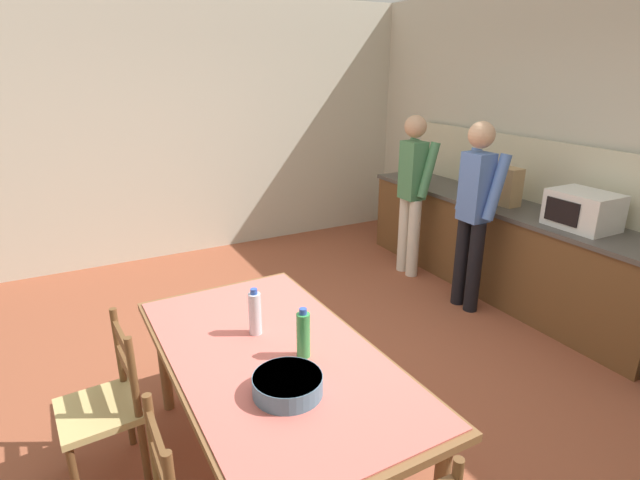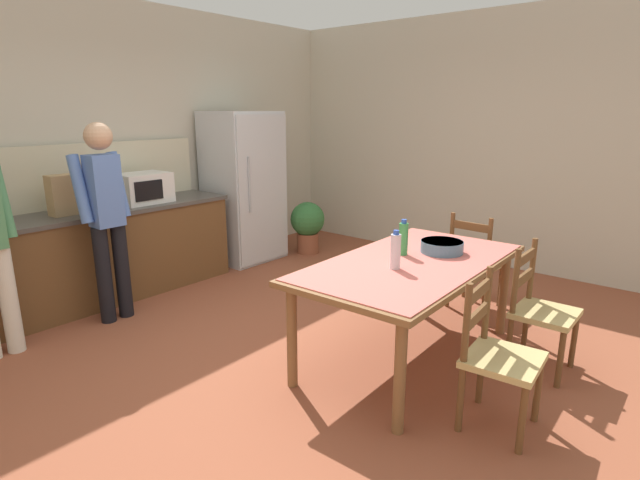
{
  "view_description": "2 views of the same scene",
  "coord_description": "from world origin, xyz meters",
  "px_view_note": "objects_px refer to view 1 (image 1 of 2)",
  "views": [
    {
      "loc": [
        2.58,
        -1.51,
        2.17
      ],
      "look_at": [
        -0.02,
        -0.13,
        1.13
      ],
      "focal_mm": 28.0,
      "sensor_mm": 36.0,
      "label": 1
    },
    {
      "loc": [
        -2.56,
        -2.37,
        1.82
      ],
      "look_at": [
        -0.04,
        -0.27,
        0.95
      ],
      "focal_mm": 28.0,
      "sensor_mm": 36.0,
      "label": 2
    }
  ],
  "objects_px": {
    "paper_bag": "(507,187)",
    "bottle_near_centre": "(255,313)",
    "person_at_sink": "(412,188)",
    "chair_side_near_left": "(106,406)",
    "dining_table": "(274,366)",
    "microwave": "(583,210)",
    "serving_bowl": "(288,384)",
    "bottle_off_centre": "(303,334)",
    "person_at_counter": "(475,208)"
  },
  "relations": [
    {
      "from": "microwave",
      "to": "paper_bag",
      "type": "relative_size",
      "value": 1.39
    },
    {
      "from": "paper_bag",
      "to": "person_at_sink",
      "type": "bearing_deg",
      "value": -148.13
    },
    {
      "from": "bottle_off_centre",
      "to": "person_at_counter",
      "type": "height_order",
      "value": "person_at_counter"
    },
    {
      "from": "dining_table",
      "to": "serving_bowl",
      "type": "height_order",
      "value": "serving_bowl"
    },
    {
      "from": "serving_bowl",
      "to": "bottle_off_centre",
      "type": "bearing_deg",
      "value": 140.59
    },
    {
      "from": "bottle_off_centre",
      "to": "person_at_counter",
      "type": "relative_size",
      "value": 0.16
    },
    {
      "from": "bottle_near_centre",
      "to": "paper_bag",
      "type": "bearing_deg",
      "value": 107.54
    },
    {
      "from": "bottle_off_centre",
      "to": "paper_bag",
      "type": "bearing_deg",
      "value": 114.28
    },
    {
      "from": "person_at_sink",
      "to": "serving_bowl",
      "type": "bearing_deg",
      "value": -137.26
    },
    {
      "from": "bottle_near_centre",
      "to": "person_at_sink",
      "type": "height_order",
      "value": "person_at_sink"
    },
    {
      "from": "chair_side_near_left",
      "to": "dining_table",
      "type": "bearing_deg",
      "value": 58.57
    },
    {
      "from": "chair_side_near_left",
      "to": "paper_bag",
      "type": "bearing_deg",
      "value": 96.92
    },
    {
      "from": "bottle_near_centre",
      "to": "person_at_counter",
      "type": "relative_size",
      "value": 0.16
    },
    {
      "from": "microwave",
      "to": "serving_bowl",
      "type": "bearing_deg",
      "value": -76.77
    },
    {
      "from": "bottle_near_centre",
      "to": "bottle_off_centre",
      "type": "xyz_separation_m",
      "value": [
        0.33,
        0.13,
        0.0
      ]
    },
    {
      "from": "paper_bag",
      "to": "chair_side_near_left",
      "type": "relative_size",
      "value": 0.4
    },
    {
      "from": "serving_bowl",
      "to": "person_at_counter",
      "type": "distance_m",
      "value": 2.8
    },
    {
      "from": "paper_bag",
      "to": "bottle_near_centre",
      "type": "distance_m",
      "value": 3.03
    },
    {
      "from": "serving_bowl",
      "to": "chair_side_near_left",
      "type": "height_order",
      "value": "chair_side_near_left"
    },
    {
      "from": "dining_table",
      "to": "person_at_counter",
      "type": "xyz_separation_m",
      "value": [
        -1.03,
        2.37,
        0.28
      ]
    },
    {
      "from": "paper_bag",
      "to": "person_at_sink",
      "type": "relative_size",
      "value": 0.21
    },
    {
      "from": "person_at_sink",
      "to": "person_at_counter",
      "type": "distance_m",
      "value": 0.91
    },
    {
      "from": "paper_bag",
      "to": "dining_table",
      "type": "height_order",
      "value": "paper_bag"
    },
    {
      "from": "paper_bag",
      "to": "person_at_sink",
      "type": "xyz_separation_m",
      "value": [
        -0.79,
        -0.49,
        -0.13
      ]
    },
    {
      "from": "paper_bag",
      "to": "chair_side_near_left",
      "type": "bearing_deg",
      "value": -78.71
    },
    {
      "from": "bottle_near_centre",
      "to": "bottle_off_centre",
      "type": "distance_m",
      "value": 0.36
    },
    {
      "from": "microwave",
      "to": "bottle_near_centre",
      "type": "distance_m",
      "value": 2.9
    },
    {
      "from": "paper_bag",
      "to": "person_at_counter",
      "type": "height_order",
      "value": "person_at_counter"
    },
    {
      "from": "bottle_near_centre",
      "to": "chair_side_near_left",
      "type": "height_order",
      "value": "bottle_near_centre"
    },
    {
      "from": "paper_bag",
      "to": "microwave",
      "type": "bearing_deg",
      "value": 0.56
    },
    {
      "from": "bottle_off_centre",
      "to": "serving_bowl",
      "type": "relative_size",
      "value": 0.84
    },
    {
      "from": "dining_table",
      "to": "serving_bowl",
      "type": "distance_m",
      "value": 0.36
    },
    {
      "from": "microwave",
      "to": "paper_bag",
      "type": "bearing_deg",
      "value": -179.44
    },
    {
      "from": "serving_bowl",
      "to": "person_at_sink",
      "type": "height_order",
      "value": "person_at_sink"
    },
    {
      "from": "chair_side_near_left",
      "to": "person_at_counter",
      "type": "relative_size",
      "value": 0.53
    },
    {
      "from": "bottle_near_centre",
      "to": "serving_bowl",
      "type": "xyz_separation_m",
      "value": [
        0.57,
        -0.06,
        -0.07
      ]
    },
    {
      "from": "paper_bag",
      "to": "bottle_near_centre",
      "type": "height_order",
      "value": "paper_bag"
    },
    {
      "from": "paper_bag",
      "to": "person_at_sink",
      "type": "height_order",
      "value": "person_at_sink"
    },
    {
      "from": "serving_bowl",
      "to": "dining_table",
      "type": "bearing_deg",
      "value": 168.24
    },
    {
      "from": "paper_bag",
      "to": "serving_bowl",
      "type": "relative_size",
      "value": 1.12
    },
    {
      "from": "microwave",
      "to": "chair_side_near_left",
      "type": "relative_size",
      "value": 0.55
    },
    {
      "from": "person_at_counter",
      "to": "bottle_near_centre",
      "type": "bearing_deg",
      "value": -161.49
    },
    {
      "from": "bottle_off_centre",
      "to": "serving_bowl",
      "type": "xyz_separation_m",
      "value": [
        0.24,
        -0.2,
        -0.07
      ]
    },
    {
      "from": "bottle_near_centre",
      "to": "person_at_sink",
      "type": "bearing_deg",
      "value": 125.41
    },
    {
      "from": "person_at_counter",
      "to": "serving_bowl",
      "type": "bearing_deg",
      "value": -150.76
    },
    {
      "from": "bottle_off_centre",
      "to": "serving_bowl",
      "type": "distance_m",
      "value": 0.32
    },
    {
      "from": "paper_bag",
      "to": "dining_table",
      "type": "relative_size",
      "value": 0.19
    },
    {
      "from": "dining_table",
      "to": "bottle_near_centre",
      "type": "xyz_separation_m",
      "value": [
        -0.24,
        -0.0,
        0.2
      ]
    },
    {
      "from": "chair_side_near_left",
      "to": "microwave",
      "type": "bearing_deg",
      "value": 84.85
    },
    {
      "from": "bottle_near_centre",
      "to": "chair_side_near_left",
      "type": "bearing_deg",
      "value": -102.35
    }
  ]
}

